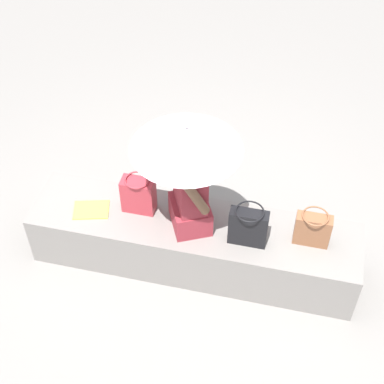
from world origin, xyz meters
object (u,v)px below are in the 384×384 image
(magazine, at_px, (91,210))
(parasol, at_px, (186,138))
(handbag_black, at_px, (248,227))
(tote_bag_canvas, at_px, (138,195))
(shoulder_bag_spare, at_px, (313,229))
(person_seated, at_px, (190,188))

(magazine, bearing_deg, parasol, 167.17)
(handbag_black, xyz_separation_m, tote_bag_canvas, (0.89, -0.14, -0.01))
(handbag_black, xyz_separation_m, shoulder_bag_spare, (-0.47, -0.11, -0.02))
(parasol, height_order, shoulder_bag_spare, parasol)
(person_seated, relative_size, magazine, 3.21)
(person_seated, distance_m, magazine, 0.89)
(shoulder_bag_spare, bearing_deg, handbag_black, 12.81)
(person_seated, xyz_separation_m, shoulder_bag_spare, (-0.93, -0.02, -0.24))
(parasol, distance_m, magazine, 1.17)
(tote_bag_canvas, bearing_deg, person_seated, 172.01)
(handbag_black, relative_size, shoulder_bag_spare, 1.16)
(parasol, bearing_deg, person_seated, -149.29)
(person_seated, distance_m, shoulder_bag_spare, 0.96)
(person_seated, relative_size, parasol, 0.90)
(parasol, bearing_deg, handbag_black, 172.00)
(tote_bag_canvas, distance_m, shoulder_bag_spare, 1.36)
(parasol, distance_m, handbag_black, 0.86)
(shoulder_bag_spare, xyz_separation_m, magazine, (1.74, 0.07, -0.14))
(handbag_black, height_order, tote_bag_canvas, handbag_black)
(handbag_black, bearing_deg, shoulder_bag_spare, -167.19)
(parasol, height_order, tote_bag_canvas, parasol)
(parasol, xyz_separation_m, magazine, (0.78, 0.03, -0.87))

